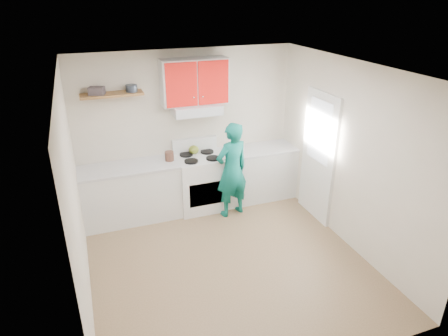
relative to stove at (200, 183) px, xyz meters
name	(u,v)px	position (x,y,z in m)	size (l,w,h in m)	color
floor	(228,261)	(-0.10, -1.57, -0.46)	(3.80, 3.80, 0.00)	brown
ceiling	(228,70)	(-0.10, -1.57, 2.14)	(3.60, 3.80, 0.04)	white
back_wall	(187,130)	(-0.10, 0.32, 0.84)	(3.60, 0.04, 2.60)	beige
front_wall	(308,267)	(-0.10, -3.47, 0.84)	(3.60, 0.04, 2.60)	beige
left_wall	(75,200)	(-1.90, -1.57, 0.84)	(0.04, 3.80, 2.60)	beige
right_wall	(349,157)	(1.70, -1.57, 0.84)	(0.04, 3.80, 2.60)	beige
door	(318,157)	(1.68, -0.88, 0.56)	(0.05, 0.85, 2.05)	white
door_glass	(319,131)	(1.65, -0.88, 0.99)	(0.01, 0.55, 0.95)	white
counter_left	(131,193)	(-1.14, 0.02, -0.01)	(1.52, 0.60, 0.90)	silver
counter_right	(256,173)	(1.04, 0.02, -0.01)	(1.32, 0.60, 0.90)	silver
stove	(200,183)	(0.00, 0.00, 0.00)	(0.76, 0.65, 0.92)	white
range_hood	(196,109)	(0.00, 0.10, 1.24)	(0.76, 0.44, 0.15)	silver
upper_cabinets	(194,81)	(0.00, 0.16, 1.66)	(1.02, 0.33, 0.70)	red
shelf	(112,94)	(-1.25, 0.18, 1.56)	(0.90, 0.30, 0.04)	brown
books	(97,91)	(-1.45, 0.15, 1.63)	(0.21, 0.15, 0.11)	#453D43
tin	(131,88)	(-0.96, 0.16, 1.63)	(0.17, 0.17, 0.10)	#333D4C
kettle	(194,150)	(-0.04, 0.17, 0.53)	(0.17, 0.17, 0.14)	olive
crock	(169,157)	(-0.49, 0.03, 0.53)	(0.14, 0.14, 0.17)	#4D2D21
cutting_board	(236,155)	(0.62, -0.08, 0.45)	(0.33, 0.24, 0.02)	olive
silicone_mat	(272,148)	(1.31, 0.01, 0.44)	(0.30, 0.25, 0.01)	#B11223
person	(232,170)	(0.42, -0.39, 0.33)	(0.58, 0.38, 1.58)	#0A6156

